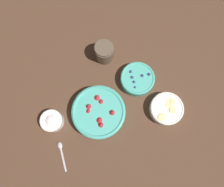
% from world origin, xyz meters
% --- Properties ---
extents(ground_plane, '(4.00, 4.00, 0.00)m').
position_xyz_m(ground_plane, '(0.00, 0.00, 0.00)').
color(ground_plane, '#4C3323').
extents(bowl_strawberries, '(0.25, 0.25, 0.08)m').
position_xyz_m(bowl_strawberries, '(-0.01, -0.04, 0.04)').
color(bowl_strawberries, '#47AD9E').
rests_on(bowl_strawberries, ground_plane).
extents(bowl_blueberries, '(0.17, 0.17, 0.06)m').
position_xyz_m(bowl_blueberries, '(0.24, -0.01, 0.03)').
color(bowl_blueberries, '#47AD9E').
rests_on(bowl_blueberries, ground_plane).
extents(bowl_bananas, '(0.16, 0.16, 0.05)m').
position_xyz_m(bowl_bananas, '(0.27, -0.21, 0.03)').
color(bowl_bananas, white).
rests_on(bowl_bananas, ground_plane).
extents(bowl_cream, '(0.10, 0.10, 0.06)m').
position_xyz_m(bowl_cream, '(-0.21, 0.06, 0.03)').
color(bowl_cream, white).
rests_on(bowl_cream, ground_plane).
extents(jar_chocolate, '(0.10, 0.10, 0.10)m').
position_xyz_m(jar_chocolate, '(0.18, 0.19, 0.05)').
color(jar_chocolate, brown).
rests_on(jar_chocolate, ground_plane).
extents(spoon, '(0.06, 0.14, 0.01)m').
position_xyz_m(spoon, '(-0.25, -0.08, 0.00)').
color(spoon, '#B2B2B7').
rests_on(spoon, ground_plane).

